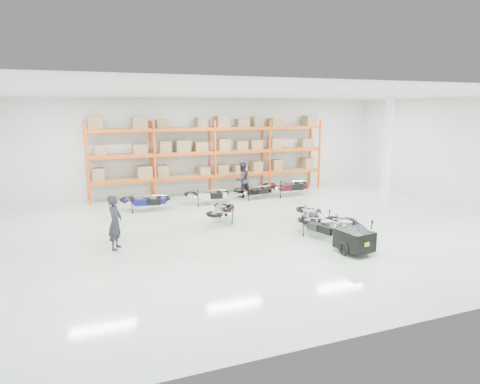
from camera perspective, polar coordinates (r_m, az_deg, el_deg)
name	(u,v)px	position (r m, az deg, el deg)	size (l,w,h in m)	color
room	(272,163)	(14.32, 4.24, 3.86)	(18.00, 18.00, 18.00)	silver
pallet_rack	(212,147)	(20.29, -3.72, 6.03)	(11.28, 0.98, 3.62)	#E54C0C
structural_column	(387,155)	(17.59, 19.01, 4.64)	(0.25, 0.25, 4.50)	white
moto_blue_centre	(349,223)	(13.58, 14.31, -4.08)	(0.83, 1.87, 1.14)	#07074A
moto_silver_left	(312,213)	(14.84, 9.61, -2.71)	(0.79, 1.78, 1.09)	silver
moto_black_far_left	(223,208)	(15.57, -2.31, -2.11)	(0.71, 1.61, 0.98)	black
moto_touring_right	(323,223)	(13.79, 11.07, -4.03)	(0.73, 1.64, 1.00)	black
trailer	(354,240)	(12.56, 14.98, -6.22)	(0.87, 1.63, 0.67)	black
moto_back_a	(145,198)	(17.52, -12.54, -0.75)	(0.77, 1.72, 1.05)	navy
moto_back_b	(208,192)	(18.34, -4.35, -0.03)	(0.75, 1.68, 1.03)	silver
moto_back_c	(254,188)	(19.37, 1.93, 0.49)	(0.70, 1.57, 0.96)	black
moto_back_d	(287,183)	(20.16, 6.34, 1.16)	(0.85, 1.92, 1.17)	#390B10
person_left	(115,222)	(12.92, -16.31, -3.92)	(0.58, 0.38, 1.60)	black
person_back	(242,180)	(19.70, 0.30, 1.66)	(0.79, 0.62, 1.63)	black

